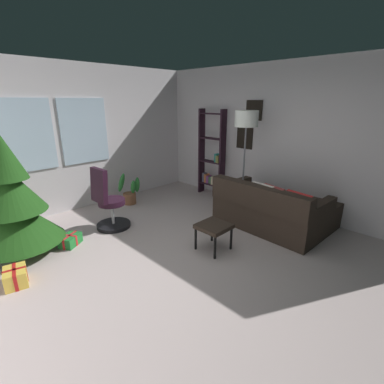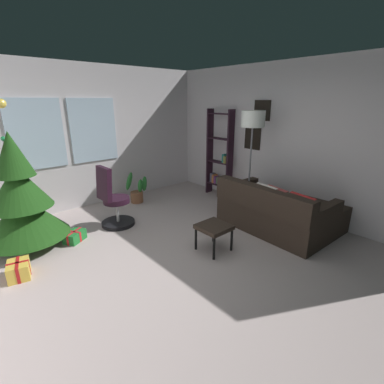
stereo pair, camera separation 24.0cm
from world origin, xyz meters
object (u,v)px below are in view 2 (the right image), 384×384
Objects in this scene: gift_box_gold at (19,270)px; floor_lamp at (253,125)px; gift_box_green at (75,236)px; couch at (283,212)px; gift_box_red at (41,226)px; holiday_tree at (21,201)px; office_chair at (113,203)px; bookshelf at (220,159)px; footstool at (214,229)px; potted_plant at (137,192)px.

gift_box_gold is 4.08m from floor_lamp.
couch is at bearing -34.04° from gift_box_green.
gift_box_red and gift_box_green have the same top height.
holiday_tree is at bearing 150.93° from gift_box_green.
gift_box_red is (0.28, 0.44, -0.63)m from holiday_tree.
gift_box_green is (0.55, -0.31, -0.63)m from holiday_tree.
bookshelf reaches higher than office_chair.
bookshelf is (4.08, 0.51, 0.73)m from gift_box_gold.
footstool reaches higher than gift_box_red.
holiday_tree reaches higher than footstool.
gift_box_green is at bearing -69.62° from gift_box_red.
potted_plant is at bearing 14.65° from holiday_tree.
floor_lamp reaches higher than potted_plant.
office_chair is (1.56, 0.58, 0.31)m from gift_box_gold.
holiday_tree is 3.80m from bookshelf.
holiday_tree is at bearing 146.75° from couch.
gift_box_green is at bearing -151.69° from potted_plant.
bookshelf is at bearing -4.11° from holiday_tree.
office_chair is 0.56× the size of bookshelf.
gift_box_gold is at bearing -150.15° from gift_box_green.
bookshelf reaches higher than gift_box_gold.
gift_box_green is 0.35× the size of office_chair.
gift_box_gold reaches higher than gift_box_red.
floor_lamp is (3.73, -0.55, 1.54)m from gift_box_gold.
footstool is 2.51m from gift_box_gold.
holiday_tree reaches higher than floor_lamp.
couch reaches higher than gift_box_green.
holiday_tree is at bearing 135.77° from footstool.
gift_box_green is (0.28, -0.74, -0.00)m from gift_box_red.
holiday_tree is (-3.31, 2.17, 0.41)m from couch.
holiday_tree reaches higher than couch.
floor_lamp reaches higher than bookshelf.
footstool is 2.51m from bookshelf.
footstool reaches higher than gift_box_green.
couch is at bearing -33.25° from holiday_tree.
office_chair is at bearing 152.42° from floor_lamp.
bookshelf is at bearing -27.50° from potted_plant.
footstool is 2.75m from holiday_tree.
holiday_tree reaches higher than office_chair.
footstool is 2.48m from potted_plant.
holiday_tree reaches higher than gift_box_green.
potted_plant is (-1.62, 0.84, -0.60)m from bookshelf.
gift_box_red is at bearing 125.66° from footstool.
gift_box_red is 3.67m from bookshelf.
couch is 3.86m from gift_box_gold.
couch is 2.97m from potted_plant.
couch reaches higher than footstool.
floor_lamp reaches higher than footstool.
gift_box_gold is at bearing -172.81° from bookshelf.
couch is at bearing -21.05° from gift_box_gold.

